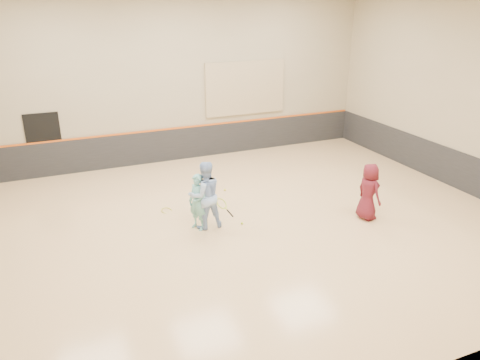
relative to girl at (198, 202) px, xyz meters
name	(u,v)px	position (x,y,z in m)	size (l,w,h in m)	color
room	(238,198)	(1.02, -0.30, 0.05)	(15.04, 12.04, 6.22)	tan
wainscot_back	(176,144)	(1.02, 5.67, -0.16)	(14.90, 0.04, 1.20)	#232326
wainscot_right	(452,168)	(8.49, -0.30, -0.16)	(0.04, 11.90, 1.20)	#232326
accent_stripe	(176,128)	(1.02, 5.66, 0.46)	(14.90, 0.03, 0.06)	#D85914
acoustic_panel	(245,88)	(3.82, 5.65, 1.74)	(3.20, 0.08, 2.00)	tan
doorway	(45,145)	(-3.48, 5.68, 0.34)	(1.10, 0.05, 2.20)	black
girl	(198,202)	(0.00, 0.00, 0.00)	(0.55, 0.36, 1.52)	#6CBCB9
instructor	(205,195)	(0.21, 0.00, 0.16)	(0.89, 0.70, 1.84)	#98B8EB
young_man	(369,192)	(4.48, -1.24, 0.04)	(0.78, 0.51, 1.59)	#5B1520
held_racket	(222,204)	(0.59, -0.21, -0.06)	(0.57, 0.57, 0.55)	#ABCB2C
spare_racket	(166,208)	(-0.51, 1.37, -0.67)	(0.69, 0.69, 0.18)	gold
ball_under_racket	(242,223)	(1.15, -0.25, -0.73)	(0.07, 0.07, 0.07)	#B5D531
ball_in_hand	(376,183)	(4.61, -1.32, 0.31)	(0.07, 0.07, 0.07)	#CBD331
ball_beside_spare	(225,190)	(1.58, 2.11, -0.73)	(0.07, 0.07, 0.07)	yellow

